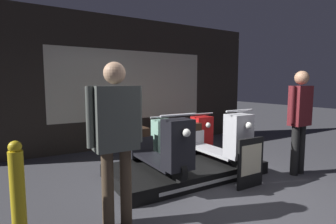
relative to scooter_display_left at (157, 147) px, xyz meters
The scene contains 11 objects.
ground_plane 1.49m from the scooter_display_left, 60.41° to the right, with size 30.00×30.00×0.00m, color #38383D.
shop_wall_back 2.87m from the scooter_display_left, 75.29° to the left, with size 7.32×0.09×3.20m.
display_platform 0.76m from the scooter_display_left, ahead, with size 2.59×1.39×0.21m.
scooter_display_left is the anchor object (origin of this frame).
scooter_display_right 1.17m from the scooter_display_left, ahead, with size 0.56×1.75×0.96m.
scooter_backrow_0 1.50m from the scooter_display_left, 68.03° to the left, with size 0.56×1.75×0.96m.
scooter_backrow_1 2.05m from the scooter_display_left, 42.47° to the left, with size 0.56×1.75×0.96m.
person_left_browsing 1.44m from the scooter_display_left, 137.90° to the right, with size 0.62×0.26×1.81m.
person_right_browsing 2.52m from the scooter_display_left, 21.50° to the right, with size 0.54×0.23×1.80m.
price_sign_board 1.45m from the scooter_display_left, 39.40° to the right, with size 0.52×0.04×0.77m.
street_bollard 2.07m from the scooter_display_left, 159.96° to the right, with size 0.14×0.14×1.04m.
Camera 1 is at (-2.63, -2.39, 1.58)m, focal length 28.00 mm.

